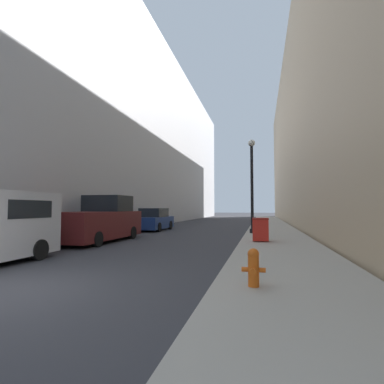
{
  "coord_description": "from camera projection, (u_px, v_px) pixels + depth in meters",
  "views": [
    {
      "loc": [
        4.98,
        -4.63,
        1.61
      ],
      "look_at": [
        -0.03,
        16.8,
        2.79
      ],
      "focal_mm": 28.0,
      "sensor_mm": 36.0,
      "label": 1
    }
  ],
  "objects": [
    {
      "name": "sidewalk_right",
      "position": [
        272.0,
        229.0,
        21.76
      ],
      "size": [
        3.33,
        60.0,
        0.14
      ],
      "color": "#9E998E",
      "rests_on": "ground"
    },
    {
      "name": "building_left_glass",
      "position": [
        120.0,
        139.0,
        33.72
      ],
      "size": [
        12.0,
        60.0,
        18.86
      ],
      "color": "#BCBCC1",
      "rests_on": "ground"
    },
    {
      "name": "building_right_stone",
      "position": [
        353.0,
        129.0,
        28.25
      ],
      "size": [
        12.0,
        60.0,
        18.1
      ],
      "color": "tan",
      "rests_on": "ground"
    },
    {
      "name": "fire_hydrant",
      "position": [
        253.0,
        266.0,
        5.62
      ],
      "size": [
        0.45,
        0.33,
        0.71
      ],
      "color": "#D15614",
      "rests_on": "sidewalk_right"
    },
    {
      "name": "trash_bin",
      "position": [
        261.0,
        229.0,
        13.26
      ],
      "size": [
        0.7,
        0.7,
        1.03
      ],
      "color": "red",
      "rests_on": "sidewalk_right"
    },
    {
      "name": "lamppost",
      "position": [
        252.0,
        180.0,
        17.74
      ],
      "size": [
        0.41,
        0.41,
        5.55
      ],
      "color": "black",
      "rests_on": "sidewalk_right"
    },
    {
      "name": "pickup_truck",
      "position": [
        99.0,
        222.0,
        14.51
      ],
      "size": [
        2.25,
        5.57,
        2.25
      ],
      "color": "#561919",
      "rests_on": "ground"
    },
    {
      "name": "parked_sedan_near",
      "position": [
        154.0,
        220.0,
        21.65
      ],
      "size": [
        1.82,
        4.27,
        1.59
      ],
      "color": "navy",
      "rests_on": "ground"
    }
  ]
}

